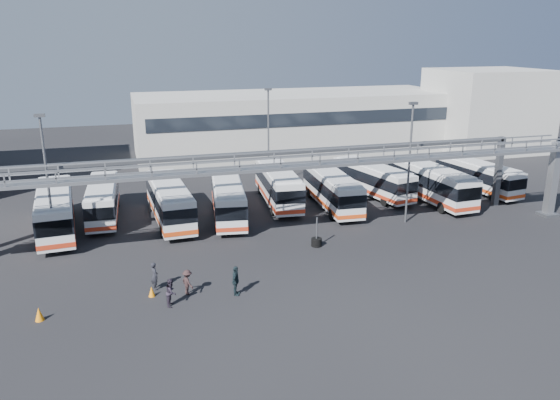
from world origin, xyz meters
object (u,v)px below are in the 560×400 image
object	(u,v)px
bus_8	(431,182)
pedestrian_c	(188,282)
bus_6	(332,189)
pedestrian_b	(171,292)
bus_3	(169,200)
bus_2	(103,199)
pedestrian_d	(236,281)
cone_right	(152,291)
cone_left	(39,314)
bus_5	(278,184)
tire_stack	(316,241)
bus_1	(55,210)
light_pole_left	(47,178)
bus_9	(478,176)
bus_4	(228,198)
pedestrian_a	(154,276)
light_pole_back	(268,132)
light_pole_mid	(410,157)
bus_7	(372,179)

from	to	relation	value
bus_8	pedestrian_c	size ratio (longest dim) A/B	7.21
bus_6	pedestrian_b	bearing A→B (deg)	-133.22
bus_3	bus_8	xyz separation A→B (m)	(24.56, -0.95, 0.01)
bus_2	pedestrian_d	bearing A→B (deg)	-63.81
bus_2	pedestrian_c	distance (m)	17.58
bus_8	cone_right	bearing A→B (deg)	-157.40
cone_left	bus_5	bearing A→B (deg)	42.83
tire_stack	bus_1	bearing A→B (deg)	155.13
cone_left	bus_8	bearing A→B (deg)	23.08
light_pole_left	bus_9	size ratio (longest dim) A/B	0.98
light_pole_left	cone_right	world-z (taller)	light_pole_left
bus_1	bus_4	bearing A→B (deg)	-5.82
bus_6	pedestrian_b	distance (m)	22.26
bus_1	pedestrian_a	world-z (taller)	bus_1
pedestrian_a	pedestrian_b	xyz separation A→B (m)	(0.78, -2.48, -0.06)
bus_9	tire_stack	xyz separation A→B (m)	(-20.92, -9.54, -1.32)
pedestrian_c	light_pole_left	bearing A→B (deg)	17.68
bus_3	pedestrian_c	world-z (taller)	bus_3
bus_3	cone_right	size ratio (longest dim) A/B	17.74
pedestrian_a	cone_right	size ratio (longest dim) A/B	2.79
bus_1	pedestrian_b	size ratio (longest dim) A/B	6.96
light_pole_left	pedestrian_a	world-z (taller)	light_pole_left
bus_5	bus_8	bearing A→B (deg)	-8.79
light_pole_back	bus_9	bearing A→B (deg)	-23.49
light_pole_mid	bus_3	xyz separation A→B (m)	(-19.26, 5.86, -3.82)
light_pole_left	bus_4	size ratio (longest dim) A/B	0.92
light_pole_mid	bus_4	distance (m)	15.79
bus_9	cone_left	bearing A→B (deg)	-166.38
light_pole_mid	bus_5	distance (m)	12.84
bus_6	pedestrian_b	world-z (taller)	bus_6
light_pole_back	cone_right	xyz separation A→B (m)	(-13.78, -23.05, -5.40)
light_pole_left	bus_3	xyz separation A→B (m)	(8.74, 4.86, -3.82)
light_pole_left	bus_6	distance (m)	24.26
light_pole_back	bus_7	xyz separation A→B (m)	(8.78, -6.83, -3.96)
bus_5	pedestrian_b	xyz separation A→B (m)	(-11.83, -17.99, -1.05)
light_pole_back	bus_3	bearing A→B (deg)	-140.93
pedestrian_a	bus_4	bearing A→B (deg)	-46.32
light_pole_back	cone_left	distance (m)	31.91
light_pole_mid	bus_4	bearing A→B (deg)	159.32
bus_2	bus_6	xyz separation A→B (m)	(20.20, -2.74, 0.09)
bus_9	cone_right	bearing A→B (deg)	-164.58
pedestrian_c	tire_stack	world-z (taller)	tire_stack
light_pole_left	pedestrian_d	xyz separation A→B (m)	(11.20, -10.32, -4.79)
pedestrian_a	light_pole_back	bearing A→B (deg)	-47.81
bus_1	bus_8	xyz separation A→B (m)	(33.61, -0.84, -0.02)
bus_5	pedestrian_a	size ratio (longest dim) A/B	6.34
bus_3	bus_8	bearing A→B (deg)	-5.11
light_pole_left	bus_5	size ratio (longest dim) A/B	0.89
bus_1	bus_5	xyz separation A→B (m)	(19.41, 2.69, -0.05)
bus_7	bus_4	bearing A→B (deg)	178.78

